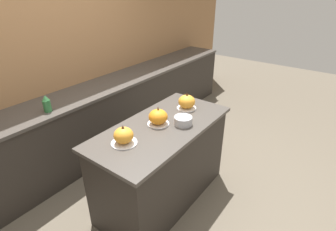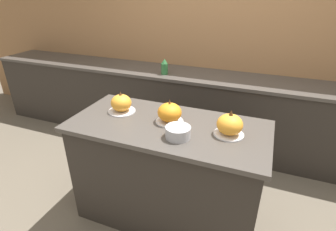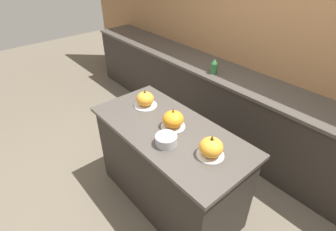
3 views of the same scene
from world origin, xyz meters
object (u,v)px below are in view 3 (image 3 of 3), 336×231
pumpkin_cake_left (145,99)px  bottle_tall (214,66)px  pumpkin_cake_center (173,120)px  pumpkin_cake_right (211,148)px  mixing_bowl (166,140)px

pumpkin_cake_left → bottle_tall: bearing=92.9°
pumpkin_cake_left → pumpkin_cake_center: size_ratio=1.06×
pumpkin_cake_center → bottle_tall: bearing=114.2°
pumpkin_cake_center → pumpkin_cake_left: bearing=176.7°
pumpkin_cake_left → pumpkin_cake_center: pumpkin_cake_center is taller
pumpkin_cake_left → bottle_tall: 1.06m
pumpkin_cake_left → bottle_tall: bottle_tall is taller
pumpkin_cake_center → pumpkin_cake_right: size_ratio=1.01×
pumpkin_cake_right → bottle_tall: size_ratio=1.16×
pumpkin_cake_right → mixing_bowl: bearing=-152.4°
pumpkin_cake_left → mixing_bowl: pumpkin_cake_left is taller
pumpkin_cake_left → pumpkin_cake_right: bearing=-3.5°
pumpkin_cake_left → mixing_bowl: 0.61m
bottle_tall → pumpkin_cake_left: bearing=-87.1°
pumpkin_cake_left → mixing_bowl: bearing=-21.0°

